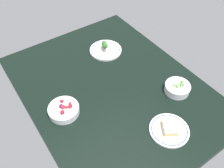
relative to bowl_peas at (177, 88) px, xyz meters
The scene contains 5 objects.
dining_table 35.99cm from the bowl_peas, 49.98° to the left, with size 119.71×90.98×4.00cm, color black.
bowl_peas is the anchor object (origin of this frame).
plate_broccoli 52.60cm from the bowl_peas, 14.41° to the left, with size 20.45×20.45×7.26cm.
plate_sandwich 26.85cm from the bowl_peas, 127.63° to the left, with size 19.19×19.19×4.22cm.
bowl_berries 61.58cm from the bowl_peas, 69.08° to the left, with size 15.79×15.79×5.82cm.
Camera 1 is at (-76.25, 52.62, 104.90)cm, focal length 39.22 mm.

